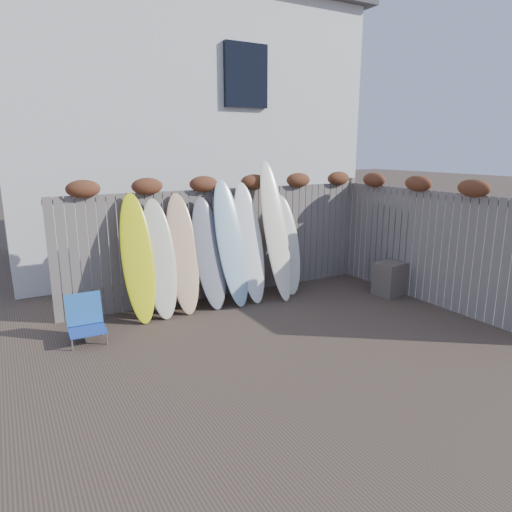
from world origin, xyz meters
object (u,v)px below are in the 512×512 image
beach_chair (86,319)px  lattice_panel (396,246)px  surfboard_0 (138,258)px  wooden_crate (390,279)px

beach_chair → lattice_panel: (5.76, -0.35, 0.53)m
beach_chair → surfboard_0: bearing=27.0°
wooden_crate → surfboard_0: 4.63m
beach_chair → surfboard_0: (0.92, 0.47, 0.70)m
lattice_panel → surfboard_0: surfboard_0 is taller
lattice_panel → beach_chair: bearing=168.6°
beach_chair → lattice_panel: size_ratio=0.40×
wooden_crate → surfboard_0: bearing=166.2°
lattice_panel → surfboard_0: size_ratio=0.80×
beach_chair → wooden_crate: (5.37, -0.62, 0.00)m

